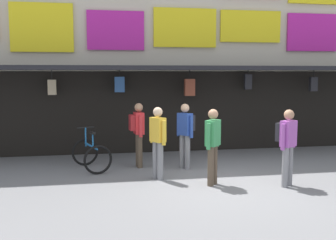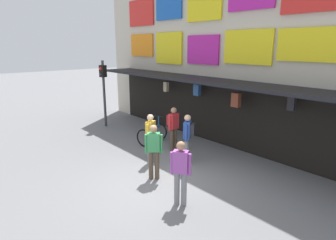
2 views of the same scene
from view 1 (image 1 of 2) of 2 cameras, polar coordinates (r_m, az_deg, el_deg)
name	(u,v)px [view 1 (image 1 of 2)]	position (r m, az deg, el deg)	size (l,w,h in m)	color
ground_plane	(223,184)	(9.34, 7.63, -8.79)	(80.00, 80.00, 0.00)	slate
shopfront	(181,25)	(13.50, 1.78, 12.95)	(18.00, 2.60, 8.00)	beige
bicycle_parked	(91,154)	(10.69, -10.59, -4.70)	(1.03, 1.32, 1.05)	black
pedestrian_in_purple	(213,143)	(9.04, 6.21, -3.12)	(0.40, 0.42, 1.68)	brown
pedestrian_in_white	(186,131)	(10.54, 2.44, -1.51)	(0.47, 0.48, 1.68)	gray
pedestrian_in_red	(287,142)	(9.27, 16.15, -2.88)	(0.48, 0.47, 1.68)	gray
pedestrian_in_blue	(158,139)	(9.49, -1.41, -2.62)	(0.36, 0.48, 1.68)	gray
pedestrian_in_green	(138,130)	(10.72, -4.18, -1.38)	(0.38, 0.53, 1.68)	brown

